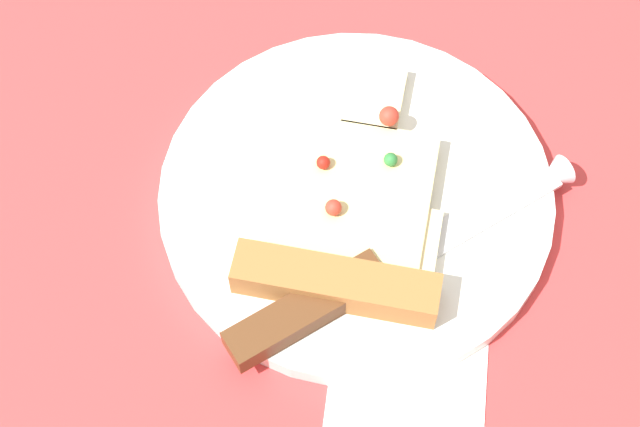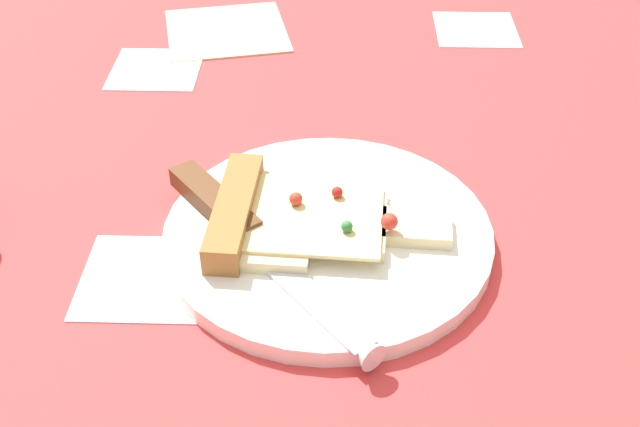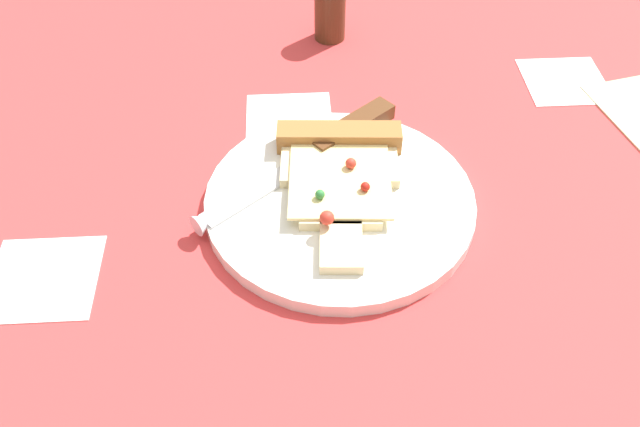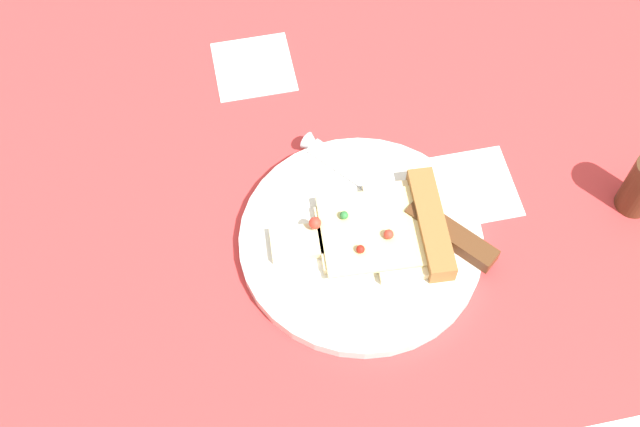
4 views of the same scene
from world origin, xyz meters
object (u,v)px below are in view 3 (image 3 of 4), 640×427
object	(u,v)px
knife	(314,150)
pepper_shaker	(327,11)
pizza_slice	(335,171)
plate	(335,202)

from	to	relation	value
knife	pepper_shaker	size ratio (longest dim) A/B	2.79
pizza_slice	pepper_shaker	size ratio (longest dim) A/B	2.50
pizza_slice	plate	bearing A→B (deg)	90.11
plate	knife	distance (cm)	6.19
plate	pizza_slice	distance (cm)	2.98
pepper_shaker	plate	bearing A→B (deg)	-2.07
plate	knife	size ratio (longest dim) A/B	1.24
plate	knife	xyz separation A→B (cm)	(-5.83, -1.63, 1.31)
plate	pepper_shaker	bearing A→B (deg)	177.93
pizza_slice	knife	size ratio (longest dim) A/B	0.90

